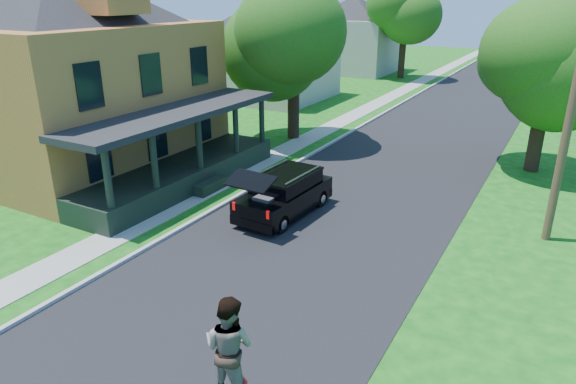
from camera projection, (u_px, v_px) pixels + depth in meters
The scene contains 15 objects.
ground at pixel (236, 302), 13.12m from camera, with size 140.00×140.00×0.00m, color #0F4C0F.
street at pixel (435, 131), 29.38m from camera, with size 8.00×120.00×0.02m, color black.
curb at pixel (368, 123), 31.22m from camera, with size 0.15×120.00×0.12m, color #9F9F9A.
sidewalk at pixel (345, 120), 31.93m from camera, with size 1.30×120.00×0.03m, color gray.
front_walk at pixel (135, 175), 22.32m from camera, with size 6.50×1.20×0.03m, color gray.
main_house at pixel (66, 54), 22.04m from camera, with size 15.56×15.56×10.10m.
neighbor_house_mid at pixel (269, 40), 37.26m from camera, with size 12.78×12.78×8.30m.
neighbor_house_far at pixel (354, 28), 50.27m from camera, with size 12.78×12.78×8.30m.
black_suv at pixel (284, 194), 18.05m from camera, with size 1.91×4.48×2.05m.
skateboarder at pixel (229, 347), 9.26m from camera, with size 1.03×0.82×2.05m.
tree_left_mid at pixel (294, 38), 26.21m from camera, with size 6.42×6.65×8.10m.
tree_left_far at pixel (405, 8), 45.65m from camera, with size 6.93×6.62×9.14m.
tree_right_near at pixel (551, 53), 21.11m from camera, with size 5.30×5.19×7.71m.
utility_pole_near at pixel (575, 94), 14.82m from camera, with size 1.59×0.37×9.01m.
utility_pole_far at pixel (560, 15), 40.51m from camera, with size 1.78×0.29×11.11m.
Camera 1 is at (6.64, -9.12, 7.38)m, focal length 32.00 mm.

